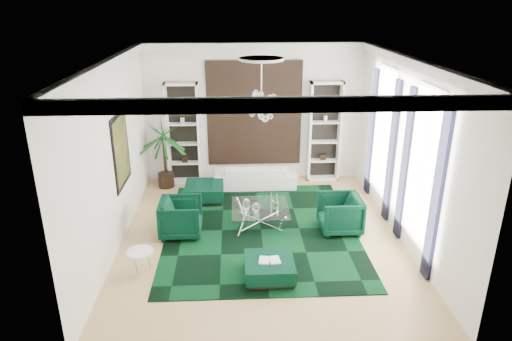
{
  "coord_description": "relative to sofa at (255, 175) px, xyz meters",
  "views": [
    {
      "loc": [
        -0.56,
        -8.78,
        4.91
      ],
      "look_at": [
        -0.1,
        0.5,
        1.36
      ],
      "focal_mm": 32.0,
      "sensor_mm": 36.0,
      "label": 1
    }
  ],
  "objects": [
    {
      "name": "curtain_near_a",
      "position": [
        2.96,
        -4.53,
        1.33
      ],
      "size": [
        0.07,
        0.3,
        3.25
      ],
      "primitive_type": "cube",
      "color": "black",
      "rests_on": "floor"
    },
    {
      "name": "armchair_right",
      "position": [
        1.75,
        -2.65,
        0.09
      ],
      "size": [
        0.91,
        0.89,
        0.83
      ],
      "primitive_type": "imported",
      "rotation": [
        0.0,
        0.0,
        -1.57
      ],
      "color": "black",
      "rests_on": "floor"
    },
    {
      "name": "chandelier",
      "position": [
        0.0,
        -2.55,
        2.53
      ],
      "size": [
        0.73,
        0.73,
        0.65
      ],
      "primitive_type": null,
      "color": "white",
      "rests_on": "ceiling"
    },
    {
      "name": "sofa",
      "position": [
        0.0,
        0.0,
        0.0
      ],
      "size": [
        2.2,
        0.86,
        0.64
      ],
      "primitive_type": "imported",
      "rotation": [
        0.0,
        0.0,
        3.14
      ],
      "color": "silver",
      "rests_on": "floor"
    },
    {
      "name": "wall_front",
      "position": [
        0.0,
        -6.36,
        1.58
      ],
      "size": [
        6.0,
        0.02,
        3.8
      ],
      "primitive_type": "cube",
      "color": "white",
      "rests_on": "ground"
    },
    {
      "name": "table_plant",
      "position": [
        0.32,
        -2.57,
        0.23
      ],
      "size": [
        0.12,
        0.1,
        0.22
      ],
      "primitive_type": "imported",
      "color": "#114716",
      "rests_on": "coffee_table"
    },
    {
      "name": "coffee_table",
      "position": [
        0.0,
        -2.3,
        -0.1
      ],
      "size": [
        1.28,
        1.28,
        0.44
      ],
      "primitive_type": null,
      "color": "white",
      "rests_on": "floor"
    },
    {
      "name": "wall_right",
      "position": [
        3.01,
        -2.85,
        1.58
      ],
      "size": [
        0.02,
        7.0,
        3.8
      ],
      "primitive_type": "cube",
      "color": "white",
      "rests_on": "ground"
    },
    {
      "name": "window_near",
      "position": [
        2.99,
        -3.75,
        1.58
      ],
      "size": [
        0.03,
        1.1,
        2.9
      ],
      "primitive_type": "cube",
      "color": "white",
      "rests_on": "wall_right"
    },
    {
      "name": "palm",
      "position": [
        -2.45,
        0.1,
        0.87
      ],
      "size": [
        1.49,
        1.49,
        2.39
      ],
      "primitive_type": null,
      "color": "#114716",
      "rests_on": "floor"
    },
    {
      "name": "shelving_right",
      "position": [
        1.95,
        0.46,
        1.08
      ],
      "size": [
        0.9,
        0.38,
        2.8
      ],
      "primitive_type": null,
      "color": "white",
      "rests_on": "floor"
    },
    {
      "name": "book",
      "position": [
        0.05,
        -4.4,
        0.06
      ],
      "size": [
        0.4,
        0.27,
        0.03
      ],
      "primitive_type": "cube",
      "color": "white",
      "rests_on": "ottoman_front"
    },
    {
      "name": "window_far",
      "position": [
        2.99,
        -1.35,
        1.58
      ],
      "size": [
        0.03,
        1.1,
        2.9
      ],
      "primitive_type": "cube",
      "color": "white",
      "rests_on": "wall_right"
    },
    {
      "name": "shelving_left",
      "position": [
        -1.95,
        0.46,
        1.08
      ],
      "size": [
        0.9,
        0.38,
        2.8
      ],
      "primitive_type": null,
      "color": "white",
      "rests_on": "floor"
    },
    {
      "name": "curtain_far_a",
      "position": [
        2.96,
        -2.13,
        1.33
      ],
      "size": [
        0.07,
        0.3,
        3.25
      ],
      "primitive_type": "cube",
      "color": "black",
      "rests_on": "floor"
    },
    {
      "name": "wall_left",
      "position": [
        -3.01,
        -2.85,
        1.58
      ],
      "size": [
        0.02,
        7.0,
        3.8
      ],
      "primitive_type": "cube",
      "color": "white",
      "rests_on": "ground"
    },
    {
      "name": "wall_back",
      "position": [
        0.0,
        0.66,
        1.58
      ],
      "size": [
        6.0,
        0.02,
        3.8
      ],
      "primitive_type": "cube",
      "color": "white",
      "rests_on": "ground"
    },
    {
      "name": "ceiling",
      "position": [
        0.0,
        -2.85,
        3.49
      ],
      "size": [
        6.0,
        7.0,
        0.02
      ],
      "primitive_type": "cube",
      "color": "white",
      "rests_on": "ground"
    },
    {
      "name": "tapestry",
      "position": [
        0.0,
        0.61,
        1.58
      ],
      "size": [
        2.5,
        0.06,
        2.8
      ],
      "primitive_type": "cube",
      "color": "black",
      "rests_on": "wall_back"
    },
    {
      "name": "floor",
      "position": [
        0.0,
        -2.85,
        -0.33
      ],
      "size": [
        6.0,
        7.0,
        0.02
      ],
      "primitive_type": "cube",
      "color": "tan",
      "rests_on": "ground"
    },
    {
      "name": "painting",
      "position": [
        -2.97,
        -2.25,
        1.53
      ],
      "size": [
        0.04,
        1.3,
        1.6
      ],
      "primitive_type": "cube",
      "color": "black",
      "rests_on": "wall_left"
    },
    {
      "name": "armchair_left",
      "position": [
        -1.75,
        -2.65,
        0.09
      ],
      "size": [
        0.9,
        0.88,
        0.82
      ],
      "primitive_type": "imported",
      "rotation": [
        0.0,
        0.0,
        1.57
      ],
      "color": "black",
      "rests_on": "floor"
    },
    {
      "name": "ceiling_medallion",
      "position": [
        0.0,
        -2.55,
        3.45
      ],
      "size": [
        0.9,
        0.9,
        0.05
      ],
      "primitive_type": "cylinder",
      "color": "white",
      "rests_on": "ceiling"
    },
    {
      "name": "crown_molding",
      "position": [
        0.0,
        -2.85,
        3.38
      ],
      "size": [
        6.0,
        7.0,
        0.18
      ],
      "primitive_type": null,
      "color": "white",
      "rests_on": "ceiling"
    },
    {
      "name": "curtain_far_b",
      "position": [
        2.96,
        -0.57,
        1.33
      ],
      "size": [
        0.07,
        0.3,
        3.25
      ],
      "primitive_type": "cube",
      "color": "black",
      "rests_on": "floor"
    },
    {
      "name": "side_table",
      "position": [
        -2.35,
        -4.15,
        -0.09
      ],
      "size": [
        0.49,
        0.49,
        0.47
      ],
      "primitive_type": "cylinder",
      "color": "white",
      "rests_on": "floor"
    },
    {
      "name": "curtain_near_b",
      "position": [
        2.96,
        -2.97,
        1.33
      ],
      "size": [
        0.07,
        0.3,
        3.25
      ],
      "primitive_type": "cube",
      "color": "black",
      "rests_on": "floor"
    },
    {
      "name": "ottoman_front",
      "position": [
        0.05,
        -4.4,
        -0.14
      ],
      "size": [
        0.91,
        0.91,
        0.36
      ],
      "primitive_type": "cube",
      "color": "black",
      "rests_on": "floor"
    },
    {
      "name": "ottoman_side",
      "position": [
        -1.35,
        -0.85,
        -0.11
      ],
      "size": [
        0.97,
        0.97,
        0.43
      ],
      "primitive_type": "cube",
      "color": "black",
      "rests_on": "floor"
    },
    {
      "name": "rug",
      "position": [
        0.0,
        -2.55,
        -0.31
      ],
      "size": [
        4.2,
        5.0,
        0.02
      ],
      "primitive_type": "cube",
      "color": "black",
      "rests_on": "floor"
    }
  ]
}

